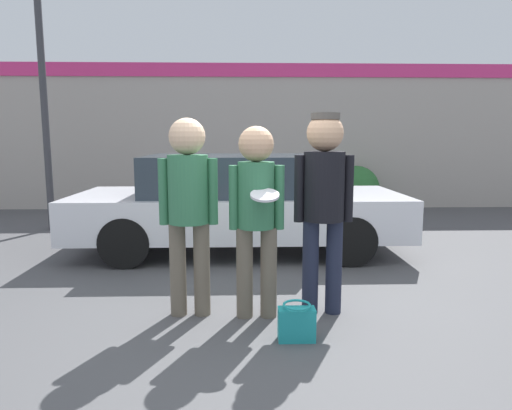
# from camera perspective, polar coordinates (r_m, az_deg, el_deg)

# --- Properties ---
(ground_plane) EXTENTS (56.00, 56.00, 0.00)m
(ground_plane) POSITION_cam_1_polar(r_m,az_deg,el_deg) (4.25, 0.06, -14.22)
(ground_plane) COLOR #4C4C4F
(storefront_building) EXTENTS (24.00, 0.22, 3.30)m
(storefront_building) POSITION_cam_1_polar(r_m,az_deg,el_deg) (10.67, -1.12, 8.61)
(storefront_building) COLOR #B2A89E
(storefront_building) RESTS_ON ground
(person_left) EXTENTS (0.53, 0.36, 1.81)m
(person_left) POSITION_cam_1_polar(r_m,az_deg,el_deg) (4.15, -8.45, 0.87)
(person_left) COLOR #665B4C
(person_left) RESTS_ON ground
(person_middle_with_frisbee) EXTENTS (0.49, 0.52, 1.74)m
(person_middle_with_frisbee) POSITION_cam_1_polar(r_m,az_deg,el_deg) (4.07, 0.09, -0.06)
(person_middle_with_frisbee) COLOR #665B4C
(person_middle_with_frisbee) RESTS_ON ground
(person_right) EXTENTS (0.54, 0.37, 1.86)m
(person_right) POSITION_cam_1_polar(r_m,az_deg,el_deg) (4.19, 8.47, 1.54)
(person_right) COLOR #1E2338
(person_right) RESTS_ON ground
(parked_car_near) EXTENTS (4.65, 1.95, 1.39)m
(parked_car_near) POSITION_cam_1_polar(r_m,az_deg,el_deg) (6.62, -2.36, 0.32)
(parked_car_near) COLOR silver
(parked_car_near) RESTS_ON ground
(street_lamp) EXTENTS (1.43, 0.35, 5.28)m
(street_lamp) POSITION_cam_1_polar(r_m,az_deg,el_deg) (8.95, -23.69, 18.37)
(street_lamp) COLOR #38383D
(street_lamp) RESTS_ON ground
(shrub) EXTENTS (1.03, 1.03, 1.03)m
(shrub) POSITION_cam_1_polar(r_m,az_deg,el_deg) (10.34, 12.36, 1.96)
(shrub) COLOR #2D6B33
(shrub) RESTS_ON ground
(handbag) EXTENTS (0.30, 0.23, 0.31)m
(handbag) POSITION_cam_1_polar(r_m,az_deg,el_deg) (3.83, 5.10, -14.46)
(handbag) COLOR teal
(handbag) RESTS_ON ground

